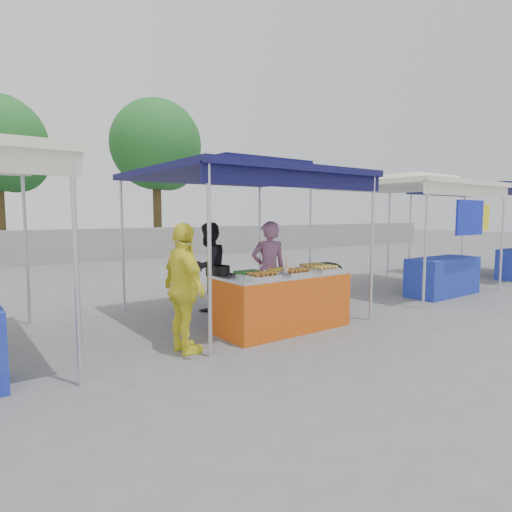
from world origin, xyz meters
TOP-DOWN VIEW (x-y plane):
  - ground_plane at (0.00, 0.00)m, footprint 80.00×80.00m
  - back_wall at (0.00, 11.00)m, footprint 40.00×0.25m
  - main_canopy at (0.00, 0.97)m, footprint 3.20×3.20m
  - neighbor_stall_right at (4.50, 0.57)m, footprint 3.20×3.20m
  - neighbor_stall_far at (8.50, 0.57)m, footprint 3.20×3.20m
  - tree_1 at (-2.11, 13.39)m, footprint 3.57×3.52m
  - tree_2 at (3.74, 12.73)m, footprint 3.85×3.85m
  - vendor_table at (0.00, -0.10)m, footprint 2.00×0.80m
  - food_tray_fl at (-0.57, -0.34)m, footprint 0.42×0.30m
  - food_tray_fm at (0.01, -0.34)m, footprint 0.42×0.30m
  - food_tray_fr at (0.61, -0.32)m, footprint 0.42×0.30m
  - food_tray_bl at (-0.60, -0.03)m, footprint 0.42×0.30m
  - food_tray_bm at (-0.00, -0.03)m, footprint 0.42×0.30m
  - food_tray_br at (0.65, -0.00)m, footprint 0.42×0.30m
  - cooking_pot at (-0.87, 0.25)m, footprint 0.24×0.24m
  - skewer_cup at (-0.15, -0.31)m, footprint 0.08×0.08m
  - wok_burner at (1.33, 0.32)m, footprint 0.53×0.53m
  - crate_left at (-0.51, 0.52)m, footprint 0.45×0.32m
  - crate_right at (0.16, 0.50)m, footprint 0.47×0.33m
  - crate_stacked at (0.16, 0.50)m, footprint 0.47×0.33m
  - vendor_woman at (0.24, 0.57)m, footprint 0.68×0.56m
  - helper_man at (-0.24, 1.68)m, footprint 0.92×0.82m
  - customer_person at (-1.68, -0.19)m, footprint 0.40×0.95m

SIDE VIEW (x-z plane):
  - ground_plane at x=0.00m, z-range 0.00..0.00m
  - crate_left at x=-0.51m, z-range 0.00..0.27m
  - crate_right at x=0.16m, z-range 0.00..0.28m
  - crate_stacked at x=0.16m, z-range 0.28..0.56m
  - vendor_table at x=0.00m, z-range 0.00..0.85m
  - wok_burner at x=1.33m, z-range 0.08..0.98m
  - back_wall at x=0.00m, z-range 0.00..1.20m
  - helper_man at x=-0.24m, z-range 0.00..1.57m
  - vendor_woman at x=0.24m, z-range 0.00..1.61m
  - customer_person at x=-1.68m, z-range 0.00..1.61m
  - food_tray_fl at x=-0.57m, z-range 0.85..0.92m
  - food_tray_fm at x=0.01m, z-range 0.85..0.92m
  - food_tray_fr at x=0.61m, z-range 0.85..0.92m
  - food_tray_bl at x=-0.60m, z-range 0.85..0.92m
  - food_tray_bm at x=0.00m, z-range 0.85..0.92m
  - food_tray_br at x=0.65m, z-range 0.85..0.92m
  - skewer_cup at x=-0.15m, z-range 0.85..0.95m
  - cooking_pot at x=-0.87m, z-range 0.85..0.99m
  - neighbor_stall_right at x=4.50m, z-range 0.32..2.89m
  - neighbor_stall_far at x=8.50m, z-range 0.32..2.89m
  - main_canopy at x=0.00m, z-range 1.08..3.65m
  - tree_1 at x=-2.11m, z-range 1.11..7.16m
  - tree_2 at x=3.74m, z-range 1.22..7.84m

